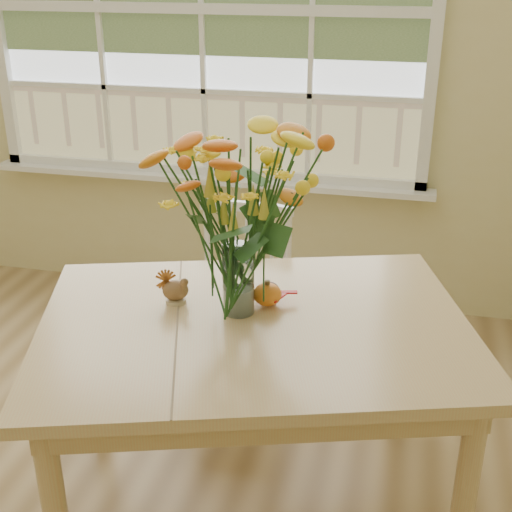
# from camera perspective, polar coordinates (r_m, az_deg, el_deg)

# --- Properties ---
(wall_back) EXTENTS (4.00, 0.02, 2.70)m
(wall_back) POSITION_cam_1_polar(r_m,az_deg,el_deg) (3.63, -4.30, 16.76)
(wall_back) COLOR beige
(wall_back) RESTS_ON floor
(window) EXTENTS (2.42, 0.12, 1.74)m
(window) POSITION_cam_1_polar(r_m,az_deg,el_deg) (3.57, -4.58, 19.57)
(window) COLOR silver
(window) RESTS_ON wall_back
(dining_table) EXTENTS (1.59, 1.33, 0.73)m
(dining_table) POSITION_cam_1_polar(r_m,az_deg,el_deg) (2.23, -0.12, -7.56)
(dining_table) COLOR tan
(dining_table) RESTS_ON floor
(windsor_chair) EXTENTS (0.41, 0.39, 0.85)m
(windsor_chair) POSITION_cam_1_polar(r_m,az_deg,el_deg) (2.89, -1.19, -3.31)
(windsor_chair) COLOR white
(windsor_chair) RESTS_ON floor
(flower_vase) EXTENTS (0.48, 0.48, 0.57)m
(flower_vase) POSITION_cam_1_polar(r_m,az_deg,el_deg) (2.10, -1.55, 3.68)
(flower_vase) COLOR white
(flower_vase) RESTS_ON dining_table
(pumpkin) EXTENTS (0.10, 0.10, 0.07)m
(pumpkin) POSITION_cam_1_polar(r_m,az_deg,el_deg) (2.26, 0.95, -3.31)
(pumpkin) COLOR orange
(pumpkin) RESTS_ON dining_table
(turkey_figurine) EXTENTS (0.10, 0.09, 0.11)m
(turkey_figurine) POSITION_cam_1_polar(r_m,az_deg,el_deg) (2.29, -6.72, -2.86)
(turkey_figurine) COLOR #CCB78C
(turkey_figurine) RESTS_ON dining_table
(dark_gourd) EXTENTS (0.13, 0.12, 0.07)m
(dark_gourd) POSITION_cam_1_polar(r_m,az_deg,el_deg) (2.28, 1.08, -3.12)
(dark_gourd) COLOR #38160F
(dark_gourd) RESTS_ON dining_table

